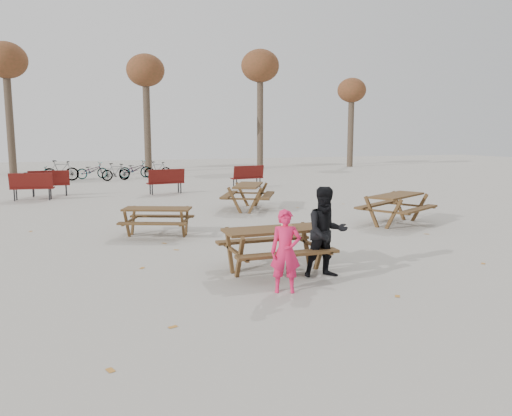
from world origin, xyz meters
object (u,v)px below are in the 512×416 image
object	(u,v)px
soda_bottle	(283,226)
child	(286,251)
picnic_table_north	(157,222)
picnic_table_far	(248,197)
adult	(326,232)
main_picnic_table	(275,239)
food_tray	(289,228)
picnic_table_east	(396,209)

from	to	relation	value
soda_bottle	child	distance (m)	1.07
picnic_table_north	picnic_table_far	distance (m)	4.74
child	adult	distance (m)	1.11
soda_bottle	adult	bearing A→B (deg)	-37.05
soda_bottle	child	bearing A→B (deg)	-110.30
picnic_table_north	child	bearing A→B (deg)	-54.57
main_picnic_table	food_tray	world-z (taller)	food_tray
picnic_table_far	child	bearing A→B (deg)	-168.27
soda_bottle	adult	xyz separation A→B (m)	(0.60, -0.45, -0.07)
picnic_table_east	picnic_table_far	xyz separation A→B (m)	(-2.94, 3.84, 0.01)
picnic_table_north	food_tray	bearing A→B (deg)	-44.99
picnic_table_east	picnic_table_north	world-z (taller)	picnic_table_east
main_picnic_table	picnic_table_east	xyz separation A→B (m)	(4.85, 3.28, -0.18)
child	picnic_table_east	size ratio (longest dim) A/B	0.69
food_tray	picnic_table_far	distance (m)	7.47
soda_bottle	picnic_table_east	size ratio (longest dim) A/B	0.09
soda_bottle	child	world-z (taller)	child
adult	soda_bottle	bearing A→B (deg)	148.16
main_picnic_table	picnic_table_north	size ratio (longest dim) A/B	1.14
picnic_table_far	soda_bottle	bearing A→B (deg)	-167.51
soda_bottle	picnic_table_north	xyz separation A→B (m)	(-1.58, 4.01, -0.51)
picnic_table_north	soda_bottle	bearing A→B (deg)	-46.74
food_tray	soda_bottle	bearing A→B (deg)	-166.16
child	picnic_table_north	xyz separation A→B (m)	(-1.22, 4.99, -0.30)
food_tray	picnic_table_east	distance (m)	5.78
food_tray	adult	distance (m)	0.68
child	picnic_table_north	world-z (taller)	child
picnic_table_north	picnic_table_far	size ratio (longest dim) A/B	0.83
food_tray	picnic_table_north	size ratio (longest dim) A/B	0.11
food_tray	picnic_table_far	world-z (taller)	picnic_table_far
food_tray	adult	world-z (taller)	adult
adult	child	bearing A→B (deg)	-146.09
main_picnic_table	adult	xyz separation A→B (m)	(0.68, -0.63, 0.19)
soda_bottle	adult	size ratio (longest dim) A/B	0.11
picnic_table_east	food_tray	bearing A→B (deg)	-172.37
child	picnic_table_far	world-z (taller)	child
food_tray	picnic_table_east	world-z (taller)	same
picnic_table_far	food_tray	bearing A→B (deg)	-166.60
food_tray	main_picnic_table	bearing A→B (deg)	144.85
soda_bottle	picnic_table_north	bearing A→B (deg)	111.55
food_tray	picnic_table_far	size ratio (longest dim) A/B	0.09
soda_bottle	adult	world-z (taller)	adult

